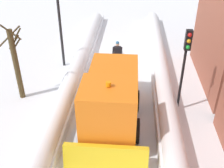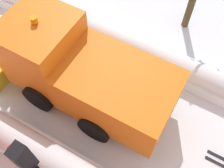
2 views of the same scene
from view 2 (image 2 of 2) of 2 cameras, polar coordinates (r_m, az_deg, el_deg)
The scene contains 3 objects.
ground_plane at distance 10.88m, azimuth -18.53°, elevation 4.05°, with size 80.00×80.00×0.00m, color white.
snowbank_right at distance 11.68m, azimuth -11.20°, elevation 14.07°, with size 1.10×36.00×0.93m.
plow_truck at distance 8.39m, azimuth -6.62°, elevation 2.67°, with size 3.20×5.98×3.12m.
Camera 2 is at (-3.54, 4.02, 8.37)m, focal length 42.71 mm.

